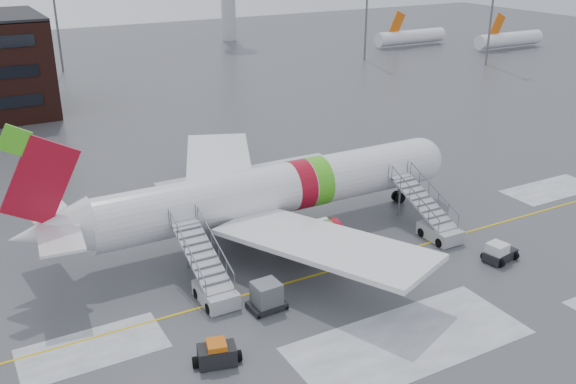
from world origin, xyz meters
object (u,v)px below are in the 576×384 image
pushback_tug (499,253)px  baggage_tractor (217,355)px  airliner (264,193)px  airstair_fwd (434,223)px  uld_container (267,297)px  airstair_aft (211,282)px

pushback_tug → baggage_tractor: 22.12m
airliner → airstair_fwd: bearing=-30.3°
airliner → uld_container: bearing=-116.5°
airstair_fwd → uld_container: size_ratio=3.40×
uld_container → pushback_tug: bearing=-8.0°
airliner → pushback_tug: 17.52m
airliner → baggage_tractor: airliner is taller
baggage_tractor → uld_container: bearing=36.4°
airliner → uld_container: airliner is taller
uld_container → baggage_tractor: size_ratio=0.81×
airliner → uld_container: 10.96m
airliner → pushback_tug: size_ratio=13.13×
airliner → airstair_aft: (-7.17, -6.54, -2.35)m
pushback_tug → baggage_tractor: pushback_tug is taller
airliner → airstair_aft: bearing=-137.7°
uld_container → baggage_tractor: bearing=-143.6°
airliner → airstair_aft: 9.99m
airstair_fwd → pushback_tug: bearing=-76.2°
airliner → pushback_tug: airliner is taller
airliner → airstair_aft: airliner is taller
airstair_fwd → pushback_tug: airstair_fwd is taller
airliner → airstair_fwd: (11.17, -6.54, -2.35)m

